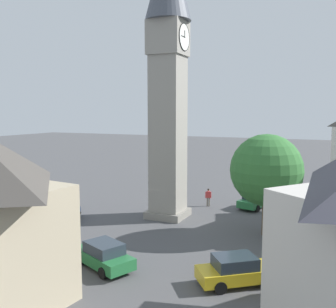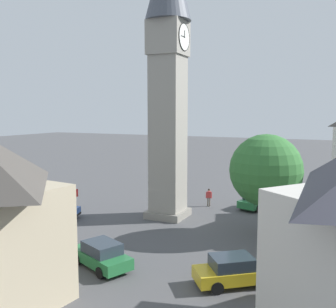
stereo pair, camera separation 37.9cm
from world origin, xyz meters
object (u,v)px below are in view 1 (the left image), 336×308
(clock_tower, at_px, (168,52))
(car_silver_kerb, at_px, (256,200))
(car_white_side, at_px, (53,210))
(tree, at_px, (266,170))
(car_blue_kerb, at_px, (103,255))
(road_sign, at_px, (76,201))
(car_red_corner, at_px, (237,270))
(pedestrian, at_px, (208,196))

(clock_tower, height_order, car_silver_kerb, clock_tower)
(car_white_side, xyz_separation_m, tree, (-3.10, 16.75, 3.97))
(car_silver_kerb, bearing_deg, tree, 16.11)
(car_blue_kerb, height_order, road_sign, road_sign)
(car_blue_kerb, distance_m, car_white_side, 11.50)
(car_blue_kerb, height_order, tree, tree)
(clock_tower, relative_size, tree, 3.19)
(car_blue_kerb, xyz_separation_m, car_red_corner, (-1.10, 7.43, 0.00))
(tree, bearing_deg, clock_tower, -99.79)
(car_silver_kerb, distance_m, car_red_corner, 16.20)
(car_silver_kerb, distance_m, tree, 8.72)
(pedestrian, relative_size, tree, 0.23)
(car_blue_kerb, bearing_deg, clock_tower, -174.90)
(car_silver_kerb, bearing_deg, car_red_corner, 8.01)
(car_white_side, bearing_deg, car_blue_kerb, 55.06)
(car_blue_kerb, distance_m, tree, 12.78)
(car_red_corner, relative_size, car_white_side, 0.97)
(car_blue_kerb, bearing_deg, car_white_side, -124.94)
(car_blue_kerb, distance_m, road_sign, 9.06)
(road_sign, bearing_deg, pedestrian, 142.40)
(pedestrian, xyz_separation_m, tree, (6.27, 6.34, 3.72))
(clock_tower, relative_size, car_blue_kerb, 5.23)
(car_blue_kerb, bearing_deg, car_silver_kerb, 163.20)
(car_red_corner, bearing_deg, car_silver_kerb, -171.99)
(car_red_corner, height_order, car_white_side, same)
(car_blue_kerb, relative_size, road_sign, 1.59)
(car_silver_kerb, xyz_separation_m, tree, (7.45, 2.15, 3.97))
(car_blue_kerb, relative_size, car_white_side, 1.00)
(car_silver_kerb, height_order, tree, tree)
(clock_tower, bearing_deg, car_silver_kerb, 134.30)
(pedestrian, height_order, tree, tree)
(car_blue_kerb, bearing_deg, tree, 142.90)
(car_silver_kerb, bearing_deg, car_white_side, -54.12)
(pedestrian, bearing_deg, car_silver_kerb, 105.82)
(pedestrian, distance_m, road_sign, 12.53)
(car_blue_kerb, xyz_separation_m, car_white_side, (-6.58, -9.42, 0.00))
(car_silver_kerb, height_order, car_white_side, same)
(car_red_corner, bearing_deg, pedestrian, -156.55)
(car_red_corner, bearing_deg, car_blue_kerb, -81.61)
(car_red_corner, distance_m, car_white_side, 17.73)
(car_white_side, xyz_separation_m, pedestrian, (-9.37, 10.41, 0.25))
(car_red_corner, xyz_separation_m, road_sign, (-4.96, -14.07, 1.14))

